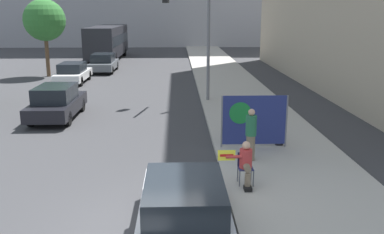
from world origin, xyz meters
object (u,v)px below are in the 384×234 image
object	(u,v)px
protest_banner	(254,120)
city_bus_on_road	(108,41)
seated_protester	(245,162)
street_tree_midblock	(44,20)
jogger_on_sidewalk	(251,134)
car_on_road_nearest	(57,102)
car_on_road_midblock	(73,73)
parked_car_curbside	(184,210)
car_on_road_distant	(104,63)
pedestrian_behind	(280,122)
traffic_light_pole	(193,21)

from	to	relation	value
protest_banner	city_bus_on_road	xyz separation A→B (m)	(-9.42, 29.17, 0.79)
seated_protester	street_tree_midblock	world-z (taller)	street_tree_midblock
jogger_on_sidewalk	car_on_road_nearest	bearing A→B (deg)	-6.72
car_on_road_midblock	seated_protester	bearing A→B (deg)	-64.12
parked_car_curbside	street_tree_midblock	size ratio (longest dim) A/B	0.78
protest_banner	city_bus_on_road	bearing A→B (deg)	107.89
protest_banner	car_on_road_distant	size ratio (longest dim) A/B	0.51
protest_banner	car_on_road_nearest	bearing A→B (deg)	148.44
pedestrian_behind	car_on_road_nearest	xyz separation A→B (m)	(-8.98, 4.73, -0.24)
protest_banner	car_on_road_distant	xyz separation A→B (m)	(-8.43, 20.19, -0.37)
parked_car_curbside	street_tree_midblock	xyz separation A→B (m)	(-9.67, 23.84, 3.38)
parked_car_curbside	car_on_road_midblock	xyz separation A→B (m)	(-7.12, 20.70, 0.00)
parked_car_curbside	traffic_light_pole	bearing A→B (deg)	87.06
protest_banner	car_on_road_distant	distance (m)	21.88
parked_car_curbside	city_bus_on_road	xyz separation A→B (m)	(-6.93, 35.04, 1.20)
jogger_on_sidewalk	parked_car_curbside	world-z (taller)	jogger_on_sidewalk
pedestrian_behind	street_tree_midblock	distance (m)	22.31
traffic_light_pole	parked_car_curbside	bearing A→B (deg)	-92.94
seated_protester	pedestrian_behind	world-z (taller)	pedestrian_behind
protest_banner	seated_protester	bearing A→B (deg)	-103.60
car_on_road_nearest	car_on_road_midblock	bearing A→B (deg)	99.08
pedestrian_behind	parked_car_curbside	distance (m)	6.98
car_on_road_midblock	city_bus_on_road	world-z (taller)	city_bus_on_road
seated_protester	car_on_road_distant	bearing A→B (deg)	123.20
car_on_road_midblock	city_bus_on_road	distance (m)	14.39
seated_protester	jogger_on_sidewalk	distance (m)	2.05
traffic_light_pole	jogger_on_sidewalk	bearing A→B (deg)	-81.59
protest_banner	car_on_road_midblock	world-z (taller)	protest_banner
street_tree_midblock	car_on_road_nearest	bearing A→B (deg)	-72.43
car_on_road_nearest	city_bus_on_road	world-z (taller)	city_bus_on_road
parked_car_curbside	seated_protester	bearing A→B (deg)	56.63
protest_banner	city_bus_on_road	world-z (taller)	city_bus_on_road
jogger_on_sidewalk	city_bus_on_road	distance (m)	31.84
car_on_road_midblock	street_tree_midblock	distance (m)	5.27
street_tree_midblock	seated_protester	bearing A→B (deg)	-61.93
seated_protester	city_bus_on_road	distance (m)	33.62
jogger_on_sidewalk	car_on_road_distant	world-z (taller)	jogger_on_sidewalk
traffic_light_pole	parked_car_curbside	world-z (taller)	traffic_light_pole
parked_car_curbside	car_on_road_midblock	world-z (taller)	car_on_road_midblock
parked_car_curbside	car_on_road_midblock	size ratio (longest dim) A/B	1.00
city_bus_on_road	street_tree_midblock	size ratio (longest dim) A/B	2.14
seated_protester	street_tree_midblock	distance (m)	24.35
traffic_light_pole	car_on_road_midblock	xyz separation A→B (m)	(-7.85, 6.48, -3.52)
protest_banner	traffic_light_pole	xyz separation A→B (m)	(-1.76, 8.35, 3.10)
jogger_on_sidewalk	parked_car_curbside	bearing A→B (deg)	96.93
protest_banner	car_on_road_midblock	distance (m)	17.67
traffic_light_pole	city_bus_on_road	bearing A→B (deg)	110.21
car_on_road_distant	parked_car_curbside	bearing A→B (deg)	-77.15
car_on_road_midblock	car_on_road_distant	xyz separation A→B (m)	(1.17, 5.36, 0.04)
jogger_on_sidewalk	parked_car_curbside	size ratio (longest dim) A/B	0.38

